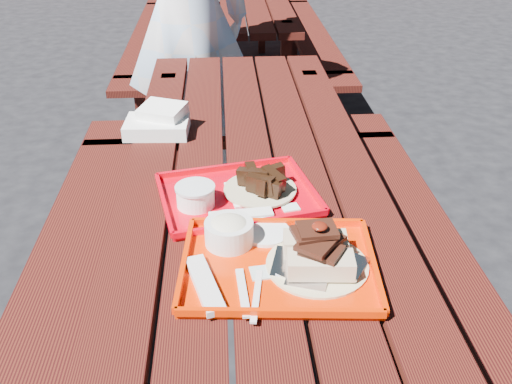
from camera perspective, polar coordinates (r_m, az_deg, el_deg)
ground at (r=2.07m, az=-0.28°, el=-17.75°), size 60.00×60.00×0.00m
picnic_table_near at (r=1.69m, az=-0.32°, el=-5.01°), size 1.41×2.40×0.75m
picnic_table_far at (r=4.29m, az=-2.62°, el=17.20°), size 1.41×2.40×0.75m
near_tray at (r=1.28m, az=2.25°, el=-6.05°), size 0.45×0.37×0.14m
far_tray at (r=1.52m, az=-2.04°, el=-0.19°), size 0.46×0.39×0.07m
white_cloth at (r=1.93m, az=-9.71°, el=6.90°), size 0.21×0.19×0.08m
person at (r=2.88m, az=-6.95°, el=16.86°), size 0.71×0.53×1.75m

